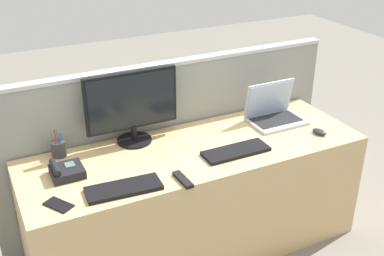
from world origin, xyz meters
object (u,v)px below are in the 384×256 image
object	(u,v)px
desktop_monitor	(132,105)
keyboard_spare	(124,188)
laptop	(273,112)
keyboard_main	(236,151)
tv_remote	(183,180)
desk_phone	(66,171)
computer_mouse_right_hand	(319,132)
cell_phone_black_slab	(59,205)
pen_cup	(59,149)

from	to	relation	value
desktop_monitor	keyboard_spare	distance (m)	0.60
laptop	keyboard_spare	xyz separation A→B (m)	(-1.18, -0.35, -0.06)
keyboard_main	tv_remote	xyz separation A→B (m)	(-0.42, -0.14, -0.00)
desk_phone	computer_mouse_right_hand	xyz separation A→B (m)	(1.57, -0.22, -0.01)
tv_remote	computer_mouse_right_hand	bearing A→B (deg)	3.79
desktop_monitor	cell_phone_black_slab	xyz separation A→B (m)	(-0.57, -0.48, -0.24)
computer_mouse_right_hand	cell_phone_black_slab	bearing A→B (deg)	166.81
keyboard_spare	pen_cup	distance (m)	0.56
desktop_monitor	computer_mouse_right_hand	distance (m)	1.20
cell_phone_black_slab	keyboard_main	bearing A→B (deg)	-28.22
desk_phone	tv_remote	bearing A→B (deg)	-31.40
laptop	desk_phone	xyz separation A→B (m)	(-1.42, -0.08, -0.04)
desk_phone	keyboard_main	size ratio (longest dim) A/B	0.42
pen_cup	laptop	bearing A→B (deg)	-6.30
laptop	keyboard_main	distance (m)	0.54
desk_phone	keyboard_main	xyz separation A→B (m)	(0.96, -0.19, -0.02)
laptop	tv_remote	distance (m)	0.97
desktop_monitor	keyboard_main	distance (m)	0.68
pen_cup	keyboard_main	bearing A→B (deg)	-24.40
cell_phone_black_slab	tv_remote	distance (m)	0.65
keyboard_spare	pen_cup	size ratio (longest dim) A/B	2.12
tv_remote	desktop_monitor	bearing A→B (deg)	94.99
desktop_monitor	desk_phone	size ratio (longest dim) A/B	3.33
desk_phone	tv_remote	xyz separation A→B (m)	(0.55, -0.33, -0.02)
keyboard_main	computer_mouse_right_hand	size ratio (longest dim) A/B	4.08
desktop_monitor	cell_phone_black_slab	bearing A→B (deg)	-140.00
keyboard_spare	desktop_monitor	bearing A→B (deg)	68.74
pen_cup	cell_phone_black_slab	bearing A→B (deg)	-103.11
desktop_monitor	laptop	distance (m)	0.97
laptop	keyboard_spare	distance (m)	1.24
laptop	pen_cup	distance (m)	1.41
keyboard_spare	tv_remote	xyz separation A→B (m)	(0.31, -0.06, -0.00)
desk_phone	keyboard_main	world-z (taller)	desk_phone
computer_mouse_right_hand	cell_phone_black_slab	size ratio (longest dim) A/B	0.68
cell_phone_black_slab	tv_remote	world-z (taller)	tv_remote
desk_phone	cell_phone_black_slab	bearing A→B (deg)	-110.84
desktop_monitor	laptop	size ratio (longest dim) A/B	1.59
keyboard_main	tv_remote	bearing A→B (deg)	-161.61
computer_mouse_right_hand	tv_remote	bearing A→B (deg)	171.75
pen_cup	desktop_monitor	bearing A→B (deg)	-2.01
tv_remote	laptop	bearing A→B (deg)	22.86
desktop_monitor	computer_mouse_right_hand	world-z (taller)	desktop_monitor
keyboard_main	desktop_monitor	bearing A→B (deg)	139.54
laptop	keyboard_spare	size ratio (longest dim) A/B	0.92
tv_remote	cell_phone_black_slab	bearing A→B (deg)	171.05
laptop	cell_phone_black_slab	bearing A→B (deg)	-167.30
laptop	pen_cup	size ratio (longest dim) A/B	1.95
cell_phone_black_slab	keyboard_spare	bearing A→B (deg)	-34.02
tv_remote	pen_cup	bearing A→B (deg)	130.43
computer_mouse_right_hand	pen_cup	size ratio (longest dim) A/B	0.54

